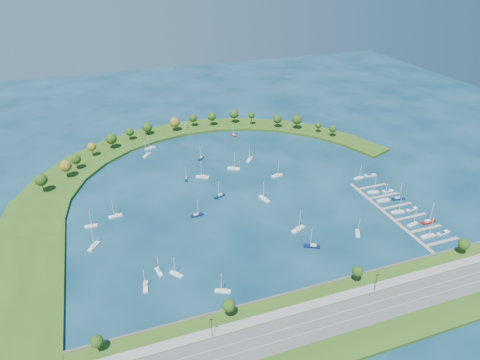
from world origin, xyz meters
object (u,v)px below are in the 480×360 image
object	(u,v)px
moored_boat_17	(250,159)
docked_boat_3	(428,221)
moored_boat_2	(186,178)
docked_boat_0	(428,236)
moored_boat_13	(197,215)
moored_boat_14	(176,274)
dock_system	(397,213)
docked_boat_4	(398,212)
docked_boat_5	(412,209)
docked_boat_2	(413,224)
moored_boat_12	(159,271)
docked_boat_9	(388,191)
harbor_tower	(186,126)
moored_boat_16	(94,246)
docked_boat_10	(359,178)
moored_boat_8	(298,229)
docked_boat_6	(383,200)
moored_boat_5	(220,196)
docked_boat_8	(373,192)
moored_boat_20	(312,246)
moored_boat_6	(264,199)
moored_boat_10	(277,175)
moored_boat_19	(150,148)
moored_boat_18	(358,233)
moored_boat_0	(146,286)
moored_boat_1	(233,168)
docked_boat_7	(398,198)
moored_boat_7	(115,215)
docked_boat_1	(443,233)
moored_boat_21	(233,135)
moored_boat_11	(203,176)
moored_boat_4	(201,158)
moored_boat_9	(91,225)
moored_boat_3	(223,291)

from	to	relation	value
moored_boat_17	docked_boat_3	world-z (taller)	docked_boat_3
moored_boat_2	docked_boat_0	xyz separation A→B (m)	(113.72, -112.87, 0.07)
moored_boat_13	moored_boat_14	distance (m)	53.75
dock_system	docked_boat_4	xyz separation A→B (m)	(0.21, 0.21, 0.58)
docked_boat_5	docked_boat_2	bearing A→B (deg)	-135.45
moored_boat_12	docked_boat_9	xyz separation A→B (m)	(159.90, 29.14, -0.30)
harbor_tower	moored_boat_13	bearing A→B (deg)	-100.28
moored_boat_17	docked_boat_0	distance (m)	140.55
moored_boat_16	docked_boat_10	bearing A→B (deg)	-48.17
dock_system	moored_boat_17	distance (m)	117.15
moored_boat_8	docked_boat_6	world-z (taller)	moored_boat_8
moored_boat_5	docked_boat_8	xyz separation A→B (m)	(98.55, -29.65, -0.02)
moored_boat_16	moored_boat_20	bearing A→B (deg)	-73.54
moored_boat_6	moored_boat_2	bearing A→B (deg)	27.78
moored_boat_10	moored_boat_19	world-z (taller)	moored_boat_19
moored_boat_13	moored_boat_2	bearing A→B (deg)	79.40
moored_boat_10	moored_boat_18	size ratio (longest dim) A/B	1.13
moored_boat_2	moored_boat_8	bearing A→B (deg)	43.63
moored_boat_0	moored_boat_1	world-z (taller)	moored_boat_1
moored_boat_6	moored_boat_20	bearing A→B (deg)	170.65
moored_boat_19	docked_boat_5	world-z (taller)	moored_boat_19
moored_boat_10	moored_boat_1	bearing A→B (deg)	132.79
moored_boat_19	docked_boat_7	size ratio (longest dim) A/B	1.05
docked_boat_10	moored_boat_10	bearing A→B (deg)	150.43
moored_boat_7	moored_boat_18	distance (m)	144.95
moored_boat_19	docked_boat_1	size ratio (longest dim) A/B	1.46
moored_boat_0	moored_boat_14	xyz separation A→B (m)	(15.80, 3.80, -0.01)
moored_boat_7	docked_boat_3	size ratio (longest dim) A/B	0.87
moored_boat_21	docked_boat_6	distance (m)	147.50
docked_boat_4	moored_boat_12	bearing A→B (deg)	-172.33
moored_boat_8	moored_boat_13	bearing A→B (deg)	122.48
harbor_tower	moored_boat_7	distance (m)	141.49
moored_boat_2	docked_boat_7	world-z (taller)	docked_boat_7
moored_boat_13	moored_boat_11	bearing A→B (deg)	65.64
moored_boat_14	docked_boat_1	size ratio (longest dim) A/B	1.26
moored_boat_13	docked_boat_2	world-z (taller)	moored_boat_13
moored_boat_14	docked_boat_3	xyz separation A→B (m)	(151.93, -4.99, 0.08)
docked_boat_3	docked_boat_2	bearing A→B (deg)	170.43
moored_boat_4	moored_boat_17	distance (m)	38.07
dock_system	moored_boat_12	bearing A→B (deg)	-178.10
dock_system	docked_boat_6	size ratio (longest dim) A/B	6.23
moored_boat_4	docked_boat_0	size ratio (longest dim) A/B	0.85
moored_boat_12	moored_boat_6	bearing A→B (deg)	111.38
moored_boat_13	docked_boat_10	xyz separation A→B (m)	(120.60, 7.70, -0.01)
moored_boat_1	docked_boat_1	bearing A→B (deg)	-30.53
docked_boat_10	docked_boat_7	bearing A→B (deg)	-82.62
docked_boat_9	moored_boat_9	bearing A→B (deg)	179.25
moored_boat_3	docked_boat_6	distance (m)	130.45
moored_boat_10	moored_boat_20	bearing A→B (deg)	-109.12
moored_boat_4	docked_boat_5	world-z (taller)	moored_boat_4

